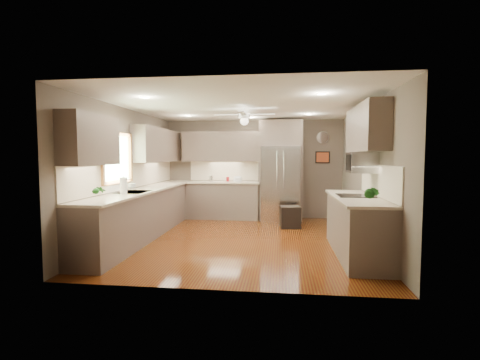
% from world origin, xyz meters
% --- Properties ---
extents(floor, '(5.00, 5.00, 0.00)m').
position_xyz_m(floor, '(0.00, 0.00, 0.00)').
color(floor, '#471309').
rests_on(floor, ground).
extents(ceiling, '(5.00, 5.00, 0.00)m').
position_xyz_m(ceiling, '(0.00, 0.00, 2.50)').
color(ceiling, white).
rests_on(ceiling, ground).
extents(wall_back, '(4.50, 0.00, 4.50)m').
position_xyz_m(wall_back, '(0.00, 2.50, 1.25)').
color(wall_back, brown).
rests_on(wall_back, ground).
extents(wall_front, '(4.50, 0.00, 4.50)m').
position_xyz_m(wall_front, '(0.00, -2.50, 1.25)').
color(wall_front, brown).
rests_on(wall_front, ground).
extents(wall_left, '(0.00, 5.00, 5.00)m').
position_xyz_m(wall_left, '(-2.25, 0.00, 1.25)').
color(wall_left, brown).
rests_on(wall_left, ground).
extents(wall_right, '(0.00, 5.00, 5.00)m').
position_xyz_m(wall_right, '(2.25, 0.00, 1.25)').
color(wall_right, brown).
rests_on(wall_right, ground).
extents(canister_b, '(0.11, 0.11, 0.15)m').
position_xyz_m(canister_b, '(-1.05, 2.19, 1.01)').
color(canister_b, silver).
rests_on(canister_b, back_run).
extents(canister_d, '(0.10, 0.10, 0.11)m').
position_xyz_m(canister_d, '(-0.62, 2.20, 1.00)').
color(canister_d, maroon).
rests_on(canister_d, back_run).
extents(soap_bottle, '(0.10, 0.10, 0.18)m').
position_xyz_m(soap_bottle, '(-2.08, -0.21, 1.03)').
color(soap_bottle, white).
rests_on(soap_bottle, left_run).
extents(potted_plant_left, '(0.16, 0.11, 0.28)m').
position_xyz_m(potted_plant_left, '(-1.95, -1.67, 1.08)').
color(potted_plant_left, '#1A5518').
rests_on(potted_plant_left, left_run).
extents(potted_plant_right, '(0.21, 0.19, 0.31)m').
position_xyz_m(potted_plant_right, '(1.90, -1.74, 1.09)').
color(potted_plant_right, '#1A5518').
rests_on(potted_plant_right, right_run).
extents(bowl, '(0.27, 0.27, 0.06)m').
position_xyz_m(bowl, '(-0.36, 2.17, 0.97)').
color(bowl, '#BBAB8C').
rests_on(bowl, back_run).
extents(left_run, '(0.65, 4.70, 1.45)m').
position_xyz_m(left_run, '(-1.95, 0.15, 0.48)').
color(left_run, brown).
rests_on(left_run, ground).
extents(back_run, '(1.85, 0.65, 1.45)m').
position_xyz_m(back_run, '(-0.72, 2.20, 0.48)').
color(back_run, brown).
rests_on(back_run, ground).
extents(uppers, '(4.50, 4.70, 0.95)m').
position_xyz_m(uppers, '(-0.74, 0.71, 1.87)').
color(uppers, brown).
rests_on(uppers, wall_left).
extents(window, '(0.05, 1.12, 0.92)m').
position_xyz_m(window, '(-2.22, -0.50, 1.55)').
color(window, '#BFF2B2').
rests_on(window, wall_left).
extents(sink, '(0.50, 0.70, 0.32)m').
position_xyz_m(sink, '(-1.93, -0.50, 0.91)').
color(sink, silver).
rests_on(sink, left_run).
extents(refrigerator, '(1.06, 0.75, 2.45)m').
position_xyz_m(refrigerator, '(0.70, 2.16, 1.19)').
color(refrigerator, silver).
rests_on(refrigerator, ground).
extents(right_run, '(0.70, 2.20, 1.45)m').
position_xyz_m(right_run, '(1.93, -0.80, 0.48)').
color(right_run, brown).
rests_on(right_run, ground).
extents(microwave, '(0.43, 0.55, 0.34)m').
position_xyz_m(microwave, '(2.03, -0.55, 1.48)').
color(microwave, silver).
rests_on(microwave, wall_right).
extents(ceiling_fan, '(1.18, 1.18, 0.32)m').
position_xyz_m(ceiling_fan, '(-0.00, 0.30, 2.33)').
color(ceiling_fan, white).
rests_on(ceiling_fan, ceiling).
extents(recessed_lights, '(2.84, 3.14, 0.01)m').
position_xyz_m(recessed_lights, '(-0.04, 0.40, 2.49)').
color(recessed_lights, white).
rests_on(recessed_lights, ceiling).
extents(wall_clock, '(0.30, 0.03, 0.30)m').
position_xyz_m(wall_clock, '(1.75, 2.48, 2.05)').
color(wall_clock, white).
rests_on(wall_clock, wall_back).
extents(framed_print, '(0.36, 0.03, 0.30)m').
position_xyz_m(framed_print, '(1.75, 2.48, 1.55)').
color(framed_print, black).
rests_on(framed_print, wall_back).
extents(stool, '(0.48, 0.48, 0.49)m').
position_xyz_m(stool, '(0.92, 1.25, 0.24)').
color(stool, black).
rests_on(stool, ground).
extents(paper_towel, '(0.12, 0.12, 0.31)m').
position_xyz_m(paper_towel, '(-1.93, -0.87, 1.08)').
color(paper_towel, white).
rests_on(paper_towel, left_run).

